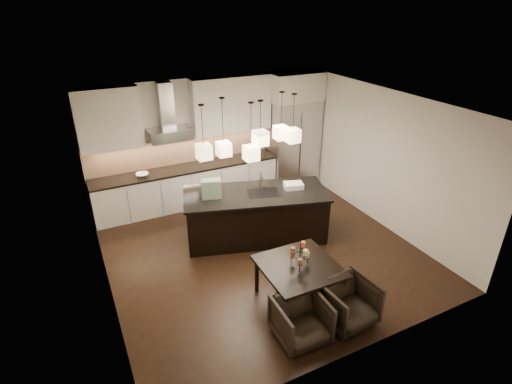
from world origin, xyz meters
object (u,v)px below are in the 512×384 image
refrigerator (293,143)px  armchair_right (347,302)px  dining_table (298,283)px  island_body (256,216)px  armchair_left (301,320)px

refrigerator → armchair_right: refrigerator is taller
refrigerator → dining_table: (-2.21, -3.90, -0.73)m
island_body → armchair_right: 2.69m
refrigerator → dining_table: bearing=-119.6°
refrigerator → island_body: refrigerator is taller
refrigerator → dining_table: size_ratio=1.89×
island_body → armchair_left: size_ratio=3.71×
refrigerator → dining_table: refrigerator is taller
refrigerator → armchair_left: (-2.59, -4.57, -0.75)m
refrigerator → armchair_right: (-1.79, -4.59, -0.73)m
armchair_left → armchair_right: size_ratio=0.95×
island_body → refrigerator: bearing=60.7°
refrigerator → armchair_right: 4.98m
island_body → armchair_right: (0.18, -2.68, -0.13)m
refrigerator → armchair_left: 5.31m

